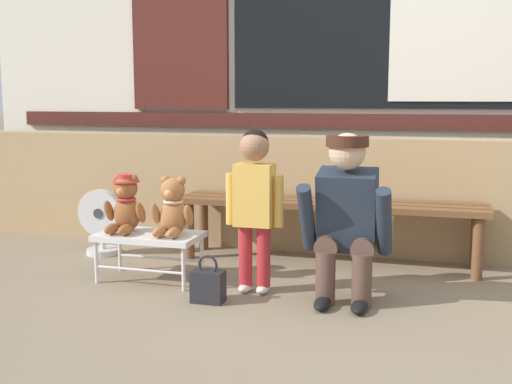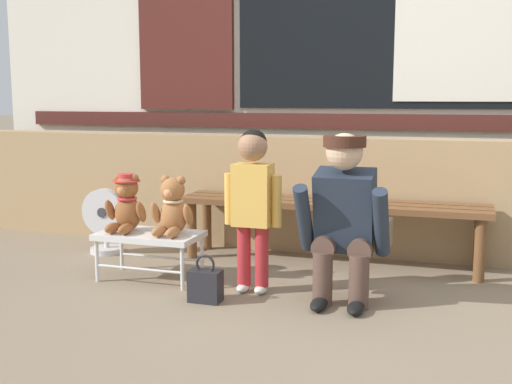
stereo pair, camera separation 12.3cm
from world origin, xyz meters
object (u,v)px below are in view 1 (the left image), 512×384
Objects in this scene: child_standing at (254,193)px; floor_fan at (101,222)px; handbag_on_ground at (208,285)px; teddy_bear_with_hat at (125,205)px; teddy_bear_plain at (173,209)px; adult_crouching at (349,218)px; small_display_bench at (149,239)px; wooden_bench_long at (329,210)px.

floor_fan is (-1.33, 0.56, -0.35)m from child_standing.
teddy_bear_with_hat is at bearing 155.08° from handbag_on_ground.
child_standing is (0.86, -0.05, 0.12)m from teddy_bear_with_hat.
handbag_on_ground is (0.66, -0.31, -0.38)m from teddy_bear_with_hat.
teddy_bear_plain is 0.59m from handbag_on_ground.
adult_crouching is at bearing -17.19° from floor_fan.
small_display_bench is 0.67× the size of adult_crouching.
child_standing reaches higher than floor_fan.
wooden_bench_long is 1.17m from handbag_on_ground.
small_display_bench is at bearing 175.79° from child_standing.
adult_crouching reaches higher than handbag_on_ground.
floor_fan is (-0.63, 0.51, -0.03)m from small_display_bench.
child_standing is at bearing -22.74° from floor_fan.
teddy_bear_with_hat is 0.38× the size of child_standing.
wooden_bench_long is at bearing 107.40° from adult_crouching.
adult_crouching reaches higher than floor_fan.
small_display_bench is 0.25m from teddy_bear_plain.
floor_fan is (-1.13, 0.81, 0.14)m from handbag_on_ground.
child_standing is at bearing -5.61° from teddy_bear_plain.
adult_crouching is at bearing -3.48° from small_display_bench.
wooden_bench_long is 5.78× the size of teddy_bear_with_hat.
wooden_bench_long is 2.21× the size of adult_crouching.
teddy_bear_with_hat reaches higher than handbag_on_ground.
floor_fan reaches higher than wooden_bench_long.
handbag_on_ground is (-0.50, -1.03, -0.28)m from wooden_bench_long.
teddy_bear_with_hat is 0.87m from child_standing.
handbag_on_ground is (-0.75, -0.23, -0.38)m from adult_crouching.
handbag_on_ground is at bearing -35.61° from floor_fan.
small_display_bench is at bearing -144.14° from wooden_bench_long.
teddy_bear_with_hat is at bearing 176.83° from adult_crouching.
wooden_bench_long is 1.65m from floor_fan.
floor_fan is at bearing 147.45° from teddy_bear_plain.
child_standing is at bearing 177.46° from adult_crouching.
child_standing is 1.01× the size of adult_crouching.
teddy_bear_plain is 0.38× the size of adult_crouching.
teddy_bear_plain reaches higher than floor_fan.
teddy_bear_with_hat is 0.38× the size of adult_crouching.
teddy_bear_with_hat is 1.00× the size of teddy_bear_plain.
handbag_on_ground is at bearing -162.83° from adult_crouching.
small_display_bench is (-1.00, -0.72, -0.11)m from wooden_bench_long.
floor_fan is (-1.63, -0.22, -0.13)m from wooden_bench_long.
child_standing is at bearing -111.18° from wooden_bench_long.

